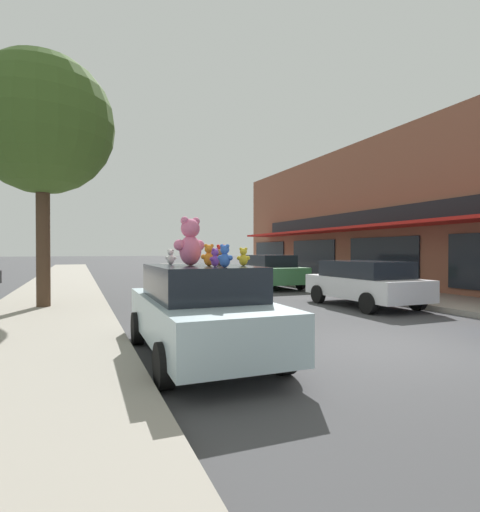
{
  "coord_description": "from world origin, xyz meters",
  "views": [
    {
      "loc": [
        -5.27,
        -5.74,
        1.78
      ],
      "look_at": [
        -2.33,
        1.47,
        1.67
      ],
      "focal_mm": 28.0,
      "sensor_mm": 36.0,
      "label": 1
    }
  ],
  "objects_px": {
    "plush_art_car": "(200,309)",
    "teddy_bear_orange": "(209,255)",
    "street_tree": "(42,125)",
    "teddy_bear_giant": "(190,242)",
    "teddy_bear_brown": "(219,257)",
    "teddy_bear_blue": "(225,256)",
    "parked_car_far_right": "(268,270)",
    "teddy_bear_purple": "(215,258)",
    "teddy_bear_yellow": "(243,257)",
    "teddy_bear_white": "(171,257)",
    "teddy_bear_red": "(221,255)",
    "parked_car_far_center": "(365,282)"
  },
  "relations": [
    {
      "from": "teddy_bear_yellow",
      "to": "teddy_bear_blue",
      "type": "relative_size",
      "value": 0.88
    },
    {
      "from": "street_tree",
      "to": "teddy_bear_brown",
      "type": "bearing_deg",
      "value": -64.6
    },
    {
      "from": "teddy_bear_giant",
      "to": "teddy_bear_blue",
      "type": "distance_m",
      "value": 1.08
    },
    {
      "from": "teddy_bear_giant",
      "to": "teddy_bear_purple",
      "type": "distance_m",
      "value": 0.76
    },
    {
      "from": "teddy_bear_blue",
      "to": "teddy_bear_yellow",
      "type": "bearing_deg",
      "value": -82.81
    },
    {
      "from": "teddy_bear_yellow",
      "to": "parked_car_far_right",
      "type": "distance_m",
      "value": 12.67
    },
    {
      "from": "teddy_bear_red",
      "to": "street_tree",
      "type": "xyz_separation_m",
      "value": [
        -3.32,
        6.07,
        3.71
      ]
    },
    {
      "from": "teddy_bear_red",
      "to": "teddy_bear_brown",
      "type": "xyz_separation_m",
      "value": [
        -0.2,
        -0.49,
        -0.04
      ]
    },
    {
      "from": "teddy_bear_white",
      "to": "parked_car_far_right",
      "type": "height_order",
      "value": "teddy_bear_white"
    },
    {
      "from": "parked_car_far_center",
      "to": "parked_car_far_right",
      "type": "xyz_separation_m",
      "value": [
        0.0,
        6.96,
        0.04
      ]
    },
    {
      "from": "teddy_bear_red",
      "to": "parked_car_far_center",
      "type": "relative_size",
      "value": 0.09
    },
    {
      "from": "teddy_bear_giant",
      "to": "teddy_bear_red",
      "type": "height_order",
      "value": "teddy_bear_giant"
    },
    {
      "from": "plush_art_car",
      "to": "teddy_bear_yellow",
      "type": "distance_m",
      "value": 1.14
    },
    {
      "from": "teddy_bear_purple",
      "to": "parked_car_far_right",
      "type": "height_order",
      "value": "teddy_bear_purple"
    },
    {
      "from": "teddy_bear_brown",
      "to": "teddy_bear_blue",
      "type": "bearing_deg",
      "value": 58.31
    },
    {
      "from": "teddy_bear_white",
      "to": "street_tree",
      "type": "relative_size",
      "value": 0.04
    },
    {
      "from": "teddy_bear_orange",
      "to": "teddy_bear_purple",
      "type": "distance_m",
      "value": 0.31
    },
    {
      "from": "parked_car_far_right",
      "to": "street_tree",
      "type": "distance_m",
      "value": 11.3
    },
    {
      "from": "teddy_bear_giant",
      "to": "parked_car_far_right",
      "type": "relative_size",
      "value": 0.17
    },
    {
      "from": "teddy_bear_yellow",
      "to": "plush_art_car",
      "type": "bearing_deg",
      "value": -6.83
    },
    {
      "from": "teddy_bear_giant",
      "to": "teddy_bear_orange",
      "type": "xyz_separation_m",
      "value": [
        0.2,
        -0.39,
        -0.22
      ]
    },
    {
      "from": "teddy_bear_purple",
      "to": "teddy_bear_orange",
      "type": "bearing_deg",
      "value": -125.42
    },
    {
      "from": "teddy_bear_giant",
      "to": "teddy_bear_white",
      "type": "relative_size",
      "value": 2.92
    },
    {
      "from": "parked_car_far_center",
      "to": "teddy_bear_red",
      "type": "bearing_deg",
      "value": -150.42
    },
    {
      "from": "teddy_bear_yellow",
      "to": "teddy_bear_purple",
      "type": "bearing_deg",
      "value": 44.68
    },
    {
      "from": "plush_art_car",
      "to": "teddy_bear_red",
      "type": "height_order",
      "value": "teddy_bear_red"
    },
    {
      "from": "teddy_bear_giant",
      "to": "parked_car_far_center",
      "type": "distance_m",
      "value": 7.75
    },
    {
      "from": "plush_art_car",
      "to": "teddy_bear_brown",
      "type": "relative_size",
      "value": 15.53
    },
    {
      "from": "parked_car_far_right",
      "to": "teddy_bear_purple",
      "type": "bearing_deg",
      "value": -119.72
    },
    {
      "from": "teddy_bear_brown",
      "to": "parked_car_far_center",
      "type": "height_order",
      "value": "teddy_bear_brown"
    },
    {
      "from": "parked_car_far_center",
      "to": "street_tree",
      "type": "height_order",
      "value": "street_tree"
    },
    {
      "from": "teddy_bear_blue",
      "to": "parked_car_far_center",
      "type": "distance_m",
      "value": 8.07
    },
    {
      "from": "parked_car_far_center",
      "to": "teddy_bear_giant",
      "type": "bearing_deg",
      "value": -150.93
    },
    {
      "from": "teddy_bear_white",
      "to": "street_tree",
      "type": "xyz_separation_m",
      "value": [
        -2.48,
        5.74,
        3.75
      ]
    },
    {
      "from": "plush_art_car",
      "to": "parked_car_far_center",
      "type": "bearing_deg",
      "value": 31.05
    },
    {
      "from": "plush_art_car",
      "to": "teddy_bear_orange",
      "type": "height_order",
      "value": "teddy_bear_orange"
    },
    {
      "from": "plush_art_car",
      "to": "street_tree",
      "type": "height_order",
      "value": "street_tree"
    },
    {
      "from": "teddy_bear_purple",
      "to": "teddy_bear_blue",
      "type": "height_order",
      "value": "teddy_bear_blue"
    },
    {
      "from": "teddy_bear_orange",
      "to": "teddy_bear_blue",
      "type": "xyz_separation_m",
      "value": [
        0.04,
        -0.64,
        -0.01
      ]
    },
    {
      "from": "teddy_bear_red",
      "to": "teddy_bear_brown",
      "type": "distance_m",
      "value": 0.53
    },
    {
      "from": "teddy_bear_white",
      "to": "teddy_bear_purple",
      "type": "height_order",
      "value": "teddy_bear_purple"
    },
    {
      "from": "teddy_bear_red",
      "to": "teddy_bear_yellow",
      "type": "distance_m",
      "value": 0.78
    },
    {
      "from": "teddy_bear_yellow",
      "to": "parked_car_far_right",
      "type": "relative_size",
      "value": 0.06
    },
    {
      "from": "street_tree",
      "to": "parked_car_far_center",
      "type": "bearing_deg",
      "value": -15.73
    },
    {
      "from": "teddy_bear_blue",
      "to": "street_tree",
      "type": "height_order",
      "value": "street_tree"
    },
    {
      "from": "teddy_bear_red",
      "to": "teddy_bear_white",
      "type": "distance_m",
      "value": 0.91
    },
    {
      "from": "street_tree",
      "to": "teddy_bear_blue",
      "type": "bearing_deg",
      "value": -68.48
    },
    {
      "from": "plush_art_car",
      "to": "teddy_bear_blue",
      "type": "distance_m",
      "value": 1.29
    },
    {
      "from": "plush_art_car",
      "to": "parked_car_far_right",
      "type": "relative_size",
      "value": 0.9
    },
    {
      "from": "teddy_bear_giant",
      "to": "teddy_bear_brown",
      "type": "relative_size",
      "value": 2.93
    }
  ]
}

